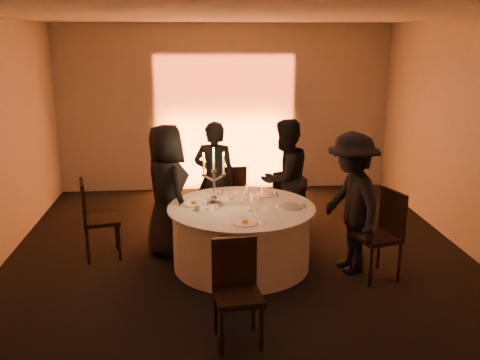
{
  "coord_description": "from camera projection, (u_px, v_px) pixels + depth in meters",
  "views": [
    {
      "loc": [
        -0.53,
        -6.16,
        2.78
      ],
      "look_at": [
        0.0,
        0.2,
        1.05
      ],
      "focal_mm": 40.0,
      "sensor_mm": 36.0,
      "label": 1
    }
  ],
  "objects": [
    {
      "name": "chair_back_right",
      "position": [
        280.0,
        197.0,
        7.72
      ],
      "size": [
        0.55,
        0.55,
        0.93
      ],
      "rotation": [
        0.0,
        0.0,
        -2.66
      ],
      "color": "black",
      "rests_on": "floor"
    },
    {
      "name": "wine_glass_a",
      "position": [
        207.0,
        198.0,
        6.37
      ],
      "size": [
        0.07,
        0.07,
        0.19
      ],
      "color": "silver",
      "rests_on": "banquet_table"
    },
    {
      "name": "guest_left",
      "position": [
        167.0,
        190.0,
        6.87
      ],
      "size": [
        0.87,
        0.99,
        1.71
      ],
      "primitive_type": "imported",
      "rotation": [
        0.0,
        0.0,
        2.06
      ],
      "color": "black",
      "rests_on": "floor"
    },
    {
      "name": "chair_front",
      "position": [
        236.0,
        285.0,
        4.95
      ],
      "size": [
        0.47,
        0.47,
        0.97
      ],
      "rotation": [
        0.0,
        0.0,
        0.1
      ],
      "color": "black",
      "rests_on": "floor"
    },
    {
      "name": "wine_glass_d",
      "position": [
        251.0,
        200.0,
        6.3
      ],
      "size": [
        0.07,
        0.07,
        0.19
      ],
      "color": "silver",
      "rests_on": "banquet_table"
    },
    {
      "name": "banquet_table",
      "position": [
        241.0,
        236.0,
        6.6
      ],
      "size": [
        1.8,
        1.8,
        0.77
      ],
      "color": "black",
      "rests_on": "floor"
    },
    {
      "name": "plate_back_right",
      "position": [
        264.0,
        195.0,
        6.95
      ],
      "size": [
        0.35,
        0.27,
        0.01
      ],
      "color": "silver",
      "rests_on": "banquet_table"
    },
    {
      "name": "plate_back_left",
      "position": [
        231.0,
        193.0,
        7.03
      ],
      "size": [
        0.35,
        0.25,
        0.01
      ],
      "color": "silver",
      "rests_on": "banquet_table"
    },
    {
      "name": "candelabra",
      "position": [
        214.0,
        185.0,
        6.53
      ],
      "size": [
        0.3,
        0.14,
        0.72
      ],
      "color": "silver",
      "rests_on": "banquet_table"
    },
    {
      "name": "plate_right",
      "position": [
        291.0,
        207.0,
        6.47
      ],
      "size": [
        0.36,
        0.3,
        0.01
      ],
      "color": "silver",
      "rests_on": "banquet_table"
    },
    {
      "name": "coffee_cup",
      "position": [
        197.0,
        208.0,
        6.35
      ],
      "size": [
        0.11,
        0.11,
        0.07
      ],
      "color": "silver",
      "rests_on": "banquet_table"
    },
    {
      "name": "guest_back_left",
      "position": [
        215.0,
        178.0,
        7.58
      ],
      "size": [
        0.67,
        0.52,
        1.64
      ],
      "primitive_type": "imported",
      "rotation": [
        0.0,
        0.0,
        2.91
      ],
      "color": "black",
      "rests_on": "floor"
    },
    {
      "name": "guest_right",
      "position": [
        351.0,
        203.0,
        6.36
      ],
      "size": [
        0.82,
        1.2,
        1.71
      ],
      "primitive_type": "imported",
      "rotation": [
        0.0,
        0.0,
        -1.39
      ],
      "color": "black",
      "rests_on": "floor"
    },
    {
      "name": "wine_glass_b",
      "position": [
        261.0,
        192.0,
        6.63
      ],
      "size": [
        0.07,
        0.07,
        0.19
      ],
      "color": "silver",
      "rests_on": "banquet_table"
    },
    {
      "name": "tumbler_a",
      "position": [
        209.0,
        197.0,
        6.73
      ],
      "size": [
        0.07,
        0.07,
        0.09
      ],
      "primitive_type": "cylinder",
      "color": "silver",
      "rests_on": "banquet_table"
    },
    {
      "name": "wall_back",
      "position": [
        225.0,
        109.0,
        9.67
      ],
      "size": [
        7.0,
        0.0,
        7.0
      ],
      "primitive_type": "plane",
      "rotation": [
        1.57,
        0.0,
        0.0
      ],
      "color": "beige",
      "rests_on": "floor"
    },
    {
      "name": "wine_glass_f",
      "position": [
        247.0,
        190.0,
        6.71
      ],
      "size": [
        0.07,
        0.07,
        0.19
      ],
      "color": "silver",
      "rests_on": "banquet_table"
    },
    {
      "name": "floor",
      "position": [
        241.0,
        265.0,
        6.7
      ],
      "size": [
        7.0,
        7.0,
        0.0
      ],
      "primitive_type": "plane",
      "color": "black",
      "rests_on": "ground"
    },
    {
      "name": "wine_glass_e",
      "position": [
        221.0,
        194.0,
        6.54
      ],
      "size": [
        0.07,
        0.07,
        0.19
      ],
      "color": "silver",
      "rests_on": "banquet_table"
    },
    {
      "name": "tumbler_c",
      "position": [
        231.0,
        196.0,
        6.77
      ],
      "size": [
        0.07,
        0.07,
        0.09
      ],
      "primitive_type": "cylinder",
      "color": "silver",
      "rests_on": "banquet_table"
    },
    {
      "name": "chair_back_left",
      "position": [
        233.0,
        190.0,
        8.14
      ],
      "size": [
        0.39,
        0.39,
        0.89
      ],
      "rotation": [
        0.0,
        0.0,
        -3.13
      ],
      "color": "black",
      "rests_on": "floor"
    },
    {
      "name": "wine_glass_g",
      "position": [
        258.0,
        198.0,
        6.36
      ],
      "size": [
        0.07,
        0.07,
        0.19
      ],
      "color": "silver",
      "rests_on": "banquet_table"
    },
    {
      "name": "plate_front",
      "position": [
        245.0,
        222.0,
        5.9
      ],
      "size": [
        0.36,
        0.26,
        0.08
      ],
      "color": "silver",
      "rests_on": "banquet_table"
    },
    {
      "name": "chair_right",
      "position": [
        383.0,
        229.0,
        6.24
      ],
      "size": [
        0.57,
        0.57,
        1.05
      ],
      "rotation": [
        0.0,
        0.0,
        -1.27
      ],
      "color": "black",
      "rests_on": "floor"
    },
    {
      "name": "ceiling",
      "position": [
        242.0,
        15.0,
        5.91
      ],
      "size": [
        7.0,
        7.0,
        0.0
      ],
      "primitive_type": "plane",
      "rotation": [
        3.14,
        0.0,
        0.0
      ],
      "color": "white",
      "rests_on": "wall_back"
    },
    {
      "name": "tumbler_b",
      "position": [
        217.0,
        206.0,
        6.37
      ],
      "size": [
        0.07,
        0.07,
        0.09
      ],
      "primitive_type": "cylinder",
      "color": "silver",
      "rests_on": "banquet_table"
    },
    {
      "name": "uplighter_fixture",
      "position": [
        226.0,
        190.0,
        9.76
      ],
      "size": [
        0.25,
        0.12,
        0.1
      ],
      "primitive_type": "cube",
      "color": "black",
      "rests_on": "floor"
    },
    {
      "name": "wine_glass_c",
      "position": [
        219.0,
        192.0,
        6.61
      ],
      "size": [
        0.07,
        0.07,
        0.19
      ],
      "color": "silver",
      "rests_on": "banquet_table"
    },
    {
      "name": "plate_left",
      "position": [
        194.0,
        203.0,
        6.57
      ],
      "size": [
        0.36,
        0.28,
        0.08
      ],
      "color": "silver",
      "rests_on": "banquet_table"
    },
    {
      "name": "guest_back_right",
      "position": [
        285.0,
        179.0,
        7.49
      ],
      "size": [
        1.03,
        0.99,
        1.68
      ],
      "primitive_type": "imported",
      "rotation": [
        0.0,
        0.0,
        -2.53
      ],
      "color": "black",
      "rests_on": "floor"
    },
    {
      "name": "wine_glass_h",
      "position": [
        220.0,
        196.0,
        6.46
      ],
      "size": [
        0.07,
        0.07,
        0.19
      ],
      "color": "silver",
      "rests_on": "banquet_table"
    },
    {
      "name": "chair_left",
      "position": [
        94.0,
        214.0,
        6.79
      ],
      "size": [
        0.54,
        0.54,
        1.03
      ],
      "rotation": [
        0.0,
        0.0,
        1.81
      ],
      "color": "black",
      "rests_on": "floor"
    },
    {
      "name": "wall_front",
      "position": [
        296.0,
        276.0,
        2.94
      ],
      "size": [
        7.0,
        0.0,
        7.0
      ],
      "primitive_type": "plane",
      "rotation": [
        -1.57,
        0.0,
        0.0
      ],
      "color": "beige",
      "rests_on": "floor"
    }
  ]
}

